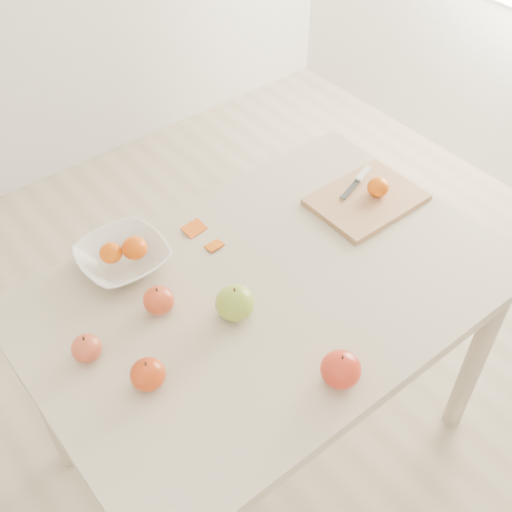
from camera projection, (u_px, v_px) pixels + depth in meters
ground at (265, 438)px, 2.13m from camera, size 3.50×3.50×0.00m
table at (268, 312)px, 1.67m from camera, size 1.20×0.80×0.75m
cutting_board at (366, 199)px, 1.83m from camera, size 0.31×0.22×0.02m
board_tangerine at (378, 187)px, 1.81m from camera, size 0.06×0.06×0.05m
fruit_bowl at (123, 258)px, 1.64m from camera, size 0.22×0.22×0.06m
bowl_tangerine_near at (111, 253)px, 1.61m from camera, size 0.06×0.06×0.05m
bowl_tangerine_far at (135, 248)px, 1.62m from camera, size 0.07×0.07×0.06m
orange_peel_a at (194, 230)px, 1.75m from camera, size 0.06×0.05×0.01m
orange_peel_b at (214, 246)px, 1.70m from camera, size 0.05×0.04×0.01m
paring_knife at (361, 177)px, 1.88m from camera, size 0.17×0.07×0.01m
apple_green at (235, 303)px, 1.51m from camera, size 0.09×0.09×0.08m
apple_red_b at (87, 348)px, 1.43m from camera, size 0.07×0.07×0.06m
apple_red_c at (341, 369)px, 1.38m from camera, size 0.09×0.09×0.08m
apple_red_d at (148, 374)px, 1.38m from camera, size 0.08×0.08×0.07m
apple_red_a at (159, 300)px, 1.53m from camera, size 0.08×0.08×0.07m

